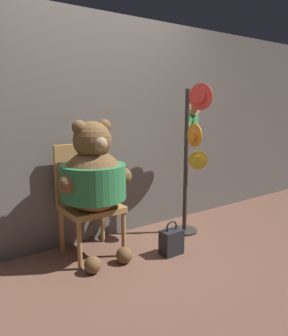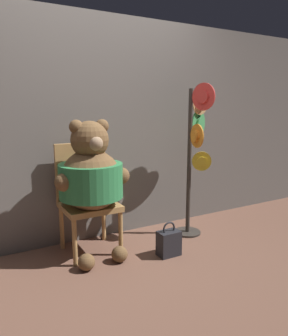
{
  "view_description": "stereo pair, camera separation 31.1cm",
  "coord_description": "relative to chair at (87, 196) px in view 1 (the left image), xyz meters",
  "views": [
    {
      "loc": [
        -1.41,
        -2.28,
        1.34
      ],
      "look_at": [
        0.35,
        0.21,
        0.76
      ],
      "focal_mm": 35.0,
      "sensor_mm": 36.0,
      "label": 1
    },
    {
      "loc": [
        -1.15,
        -2.45,
        1.34
      ],
      "look_at": [
        0.35,
        0.21,
        0.76
      ],
      "focal_mm": 35.0,
      "sensor_mm": 36.0,
      "label": 2
    }
  ],
  "objects": [
    {
      "name": "handbag_on_ground",
      "position": [
        0.59,
        -0.5,
        -0.41
      ],
      "size": [
        0.2,
        0.13,
        0.32
      ],
      "color": "#232328",
      "rests_on": "ground_plane"
    },
    {
      "name": "hat_display_rack",
      "position": [
        1.12,
        -0.18,
        0.41
      ],
      "size": [
        0.44,
        0.41,
        1.56
      ],
      "color": "#332D28",
      "rests_on": "ground_plane"
    },
    {
      "name": "teddy_bear",
      "position": [
        -0.01,
        -0.16,
        0.2
      ],
      "size": [
        0.67,
        0.6,
        1.23
      ],
      "color": "brown",
      "rests_on": "ground_plane"
    },
    {
      "name": "wall_back",
      "position": [
        0.18,
        0.27,
        0.57
      ],
      "size": [
        8.0,
        0.1,
        2.21
      ],
      "color": "#66605B",
      "rests_on": "ground_plane"
    },
    {
      "name": "ground_plane",
      "position": [
        0.18,
        -0.37,
        -0.53
      ],
      "size": [
        14.0,
        14.0,
        0.0
      ],
      "primitive_type": "plane",
      "color": "brown"
    },
    {
      "name": "chair",
      "position": [
        0.0,
        0.0,
        0.0
      ],
      "size": [
        0.49,
        0.46,
        1.0
      ],
      "color": "#B2844C",
      "rests_on": "ground_plane"
    }
  ]
}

